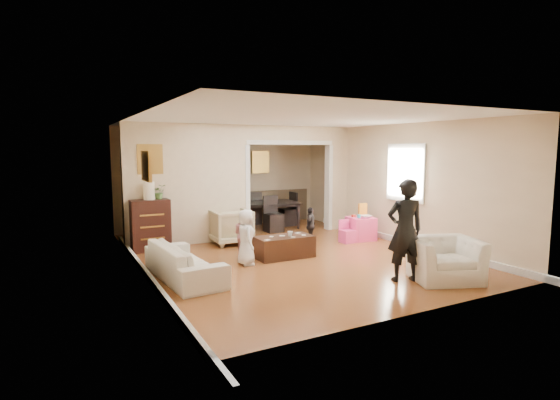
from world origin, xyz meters
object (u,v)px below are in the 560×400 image
coffee_cup (290,234)px  dining_table (262,215)px  child_toddler (310,226)px  armchair_back (231,226)px  coffee_table (284,247)px  table_lamp (149,191)px  sofa (184,261)px  adult_person (405,230)px  child_kneel_b (244,235)px  child_kneel_a (246,237)px  cyan_cup (359,216)px  play_table (361,229)px  dresser (150,225)px  armchair_front (444,259)px

coffee_cup → dining_table: (0.88, 3.07, -0.12)m
dining_table → child_toddler: size_ratio=2.36×
coffee_cup → armchair_back: bearing=108.6°
coffee_table → table_lamp: bearing=140.1°
coffee_cup → sofa: bearing=-169.7°
armchair_back → adult_person: 4.06m
coffee_cup → child_kneel_b: 0.87m
sofa → adult_person: adult_person is taller
armchair_back → table_lamp: table_lamp is taller
sofa → child_kneel_a: 1.25m
armchair_back → child_kneel_b: bearing=81.7°
child_kneel_b → cyan_cup: bearing=-104.4°
table_lamp → child_kneel_a: table_lamp is taller
cyan_cup → child_kneel_b: 2.92m
coffee_cup → dining_table: bearing=74.0°
table_lamp → adult_person: adult_person is taller
play_table → cyan_cup: cyan_cup is taller
table_lamp → coffee_cup: table_lamp is taller
table_lamp → dining_table: (3.11, 1.23, -0.89)m
armchair_back → dining_table: armchair_back is taller
table_lamp → child_kneel_b: bearing=-46.0°
coffee_table → cyan_cup: cyan_cup is taller
table_lamp → adult_person: size_ratio=0.22×
cyan_cup → child_toddler: 1.18m
child_kneel_a → child_kneel_b: size_ratio=1.10×
table_lamp → play_table: (4.44, -1.18, -0.96)m
sofa → adult_person: 3.51m
coffee_cup → cyan_cup: bearing=16.1°
sofa → armchair_back: (1.59, 2.05, 0.10)m
sofa → dresser: bearing=-2.2°
sofa → coffee_cup: bearing=-84.1°
cyan_cup → child_toddler: bearing=170.6°
table_lamp → child_kneel_b: (1.43, -1.48, -0.77)m
armchair_back → coffee_cup: bearing=110.7°
armchair_back → dresser: size_ratio=0.80×
armchair_front → armchair_back: bearing=138.3°
sofa → table_lamp: size_ratio=5.30×
sofa → armchair_front: 4.10m
dining_table → adult_person: adult_person is taller
dresser → table_lamp: (0.00, 0.00, 0.70)m
dresser → armchair_front: bearing=-48.9°
dining_table → child_kneel_a: 3.66m
child_toddler → child_kneel_a: bearing=-14.1°
armchair_back → coffee_table: (0.46, -1.61, -0.17)m
coffee_table → adult_person: (0.96, -2.17, 0.60)m
child_toddler → coffee_cup: bearing=0.6°
coffee_cup → armchair_front: bearing=-58.7°
dining_table → child_kneel_b: (-1.68, -2.72, 0.11)m
dresser → cyan_cup: size_ratio=13.03×
dresser → play_table: (4.44, -1.18, -0.26)m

